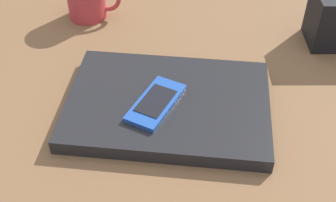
% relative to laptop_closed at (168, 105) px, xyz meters
% --- Properties ---
extents(desk_surface, '(1.20, 0.80, 0.03)m').
position_rel_laptop_closed_xyz_m(desk_surface, '(0.04, 0.03, -0.03)').
color(desk_surface, brown).
rests_on(desk_surface, ground).
extents(laptop_closed, '(0.32, 0.23, 0.02)m').
position_rel_laptop_closed_xyz_m(laptop_closed, '(0.00, 0.00, 0.00)').
color(laptop_closed, black).
rests_on(laptop_closed, desk_surface).
extents(cell_phone_on_laptop, '(0.09, 0.12, 0.01)m').
position_rel_laptop_closed_xyz_m(cell_phone_on_laptop, '(-0.02, -0.02, 0.02)').
color(cell_phone_on_laptop, '#1E479E').
rests_on(cell_phone_on_laptop, laptop_closed).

